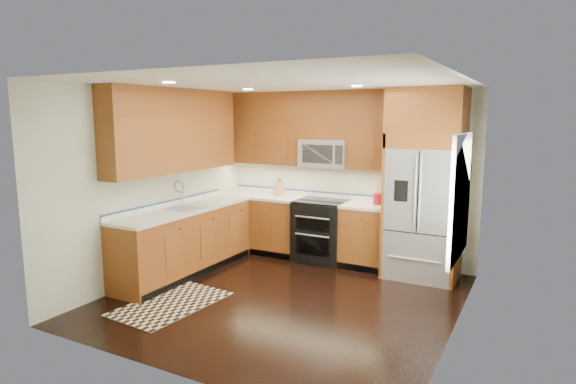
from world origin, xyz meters
The scene contains 16 objects.
ground centered at (0.00, 0.00, 0.00)m, with size 4.00×4.00×0.00m, color black.
wall_back centered at (0.00, 2.00, 1.30)m, with size 4.00×0.02×2.60m, color silver.
wall_left centered at (-2.00, 0.00, 1.30)m, with size 0.02×4.00×2.60m, color silver.
wall_right centered at (2.00, 0.00, 1.30)m, with size 0.02×4.00×2.60m, color silver.
window centered at (1.98, 0.20, 1.40)m, with size 0.04×1.10×1.30m.
base_cabinets centered at (-1.23, 0.90, 0.45)m, with size 2.85×3.00×0.90m.
countertop centered at (-1.09, 1.01, 0.92)m, with size 2.86×3.01×0.04m.
upper_cabinets centered at (-1.15, 1.09, 2.02)m, with size 2.85×3.00×1.15m.
range centered at (-0.25, 1.67, 0.47)m, with size 0.76×0.67×0.95m.
microwave centered at (-0.25, 1.80, 1.66)m, with size 0.76×0.40×0.42m.
refrigerator centered at (1.30, 1.63, 1.30)m, with size 0.98×0.75×2.60m.
sink_faucet centered at (-1.73, 0.23, 0.99)m, with size 0.54×0.44×0.37m.
rug centered at (-1.09, -0.80, 0.01)m, with size 0.81×1.35×0.01m, color black.
knife_block centered at (-1.05, 1.78, 1.06)m, with size 0.14×0.17×0.29m.
utensil_crock centered at (0.60, 1.77, 1.06)m, with size 0.15×0.15×0.35m.
cutting_board centered at (0.75, 1.94, 0.95)m, with size 0.26×0.26×0.02m, color brown.
Camera 1 is at (2.72, -4.96, 2.23)m, focal length 30.00 mm.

